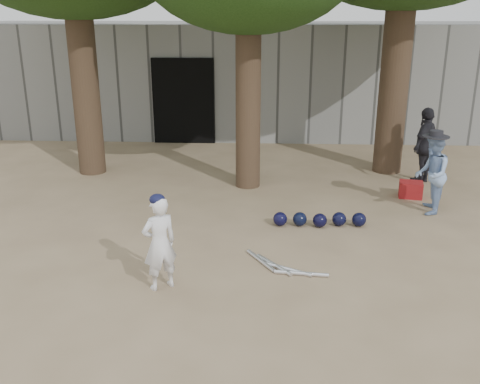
# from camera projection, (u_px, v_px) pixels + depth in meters

# --- Properties ---
(ground) EXTENTS (70.00, 70.00, 0.00)m
(ground) POSITION_uv_depth(u_px,v_px,m) (189.00, 287.00, 6.78)
(ground) COLOR #937C5E
(ground) RESTS_ON ground
(boy_player) EXTENTS (0.53, 0.49, 1.22)m
(boy_player) POSITION_uv_depth(u_px,v_px,m) (160.00, 244.00, 6.58)
(boy_player) COLOR white
(boy_player) RESTS_ON ground
(spectator_blue) EXTENTS (0.67, 0.77, 1.38)m
(spectator_blue) POSITION_uv_depth(u_px,v_px,m) (432.00, 174.00, 9.09)
(spectator_blue) COLOR #88A5D2
(spectator_blue) RESTS_ON ground
(spectator_dark) EXTENTS (0.86, 0.93, 1.54)m
(spectator_dark) POSITION_uv_depth(u_px,v_px,m) (425.00, 146.00, 10.69)
(spectator_dark) COLOR black
(spectator_dark) RESTS_ON ground
(red_bag) EXTENTS (0.47, 0.40, 0.30)m
(red_bag) POSITION_uv_depth(u_px,v_px,m) (411.00, 190.00, 10.01)
(red_bag) COLOR maroon
(red_bag) RESTS_ON ground
(back_building) EXTENTS (16.00, 5.24, 3.00)m
(back_building) POSITION_uv_depth(u_px,v_px,m) (235.00, 75.00, 16.07)
(back_building) COLOR gray
(back_building) RESTS_ON ground
(helmet_row) EXTENTS (1.51, 0.30, 0.23)m
(helmet_row) POSITION_uv_depth(u_px,v_px,m) (320.00, 219.00, 8.67)
(helmet_row) COLOR black
(helmet_row) RESTS_ON ground
(bat_pile) EXTENTS (1.11, 0.76, 0.06)m
(bat_pile) POSITION_uv_depth(u_px,v_px,m) (281.00, 267.00, 7.26)
(bat_pile) COLOR silver
(bat_pile) RESTS_ON ground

